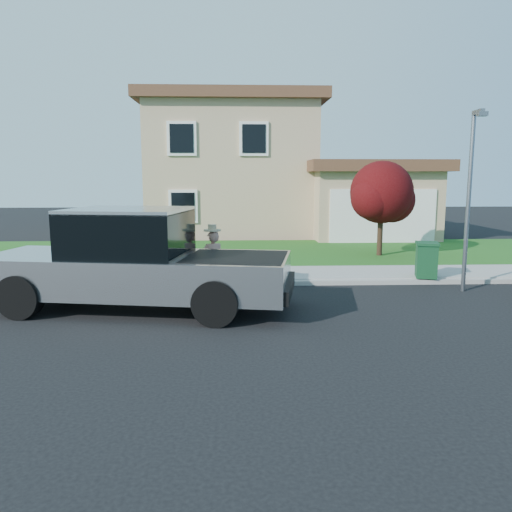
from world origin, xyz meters
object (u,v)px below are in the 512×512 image
Objects in this scene: pickup_truck at (136,263)px; ornamental_tree at (382,195)px; woman at (213,261)px; street_lamp at (470,191)px; trash_bin at (426,259)px.

ornamental_tree is at bearing 52.39° from pickup_truck.
woman is 0.39× the size of street_lamp.
pickup_truck is at bearing -168.31° from street_lamp.
pickup_truck is at bearing -137.31° from ornamental_tree.
pickup_truck is 4.05× the size of woman.
woman is at bearing 51.87° from pickup_truck.
ornamental_tree reaches higher than trash_bin.
woman is at bearing -154.20° from trash_bin.
pickup_truck is 7.24× the size of trash_bin.
woman is at bearing -178.75° from street_lamp.
street_lamp reaches higher than trash_bin.
ornamental_tree is at bearing -155.13° from woman.
ornamental_tree is (5.81, 5.39, 1.44)m from woman.
trash_bin is (5.84, 1.08, -0.18)m from woman.
woman is 5.94m from trash_bin.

